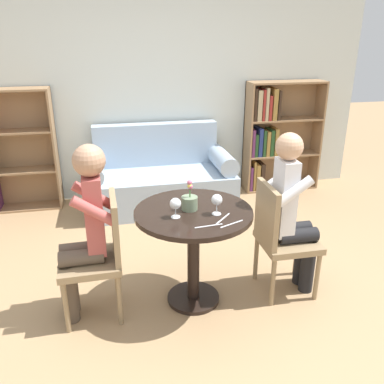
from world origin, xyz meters
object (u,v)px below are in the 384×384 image
object	(u,v)px
couch	(160,180)
person_right	(293,212)
wine_glass_right	(217,200)
flower_vase	(190,201)
person_left	(85,229)
chair_right	(280,234)
chair_left	(100,252)
bookshelf_right	(272,136)
wine_glass_left	(175,204)

from	to	relation	value
couch	person_right	distance (m)	2.06
wine_glass_right	flower_vase	bearing A→B (deg)	145.37
person_right	person_left	bearing A→B (deg)	89.68
couch	chair_right	world-z (taller)	couch
couch	person_right	xyz separation A→B (m)	(0.76, -1.88, 0.36)
person_right	flower_vase	world-z (taller)	person_right
wine_glass_right	flower_vase	world-z (taller)	flower_vase
wine_glass_right	chair_left	bearing A→B (deg)	172.86
couch	bookshelf_right	size ratio (longest dim) A/B	1.23
person_left	couch	bearing A→B (deg)	156.92
person_right	wine_glass_left	distance (m)	0.92
person_left	flower_vase	xyz separation A→B (m)	(0.73, 0.02, 0.13)
couch	chair_left	world-z (taller)	couch
chair_right	wine_glass_right	distance (m)	0.64
bookshelf_right	wine_glass_right	size ratio (longest dim) A/B	9.35
person_right	wine_glass_right	xyz separation A→B (m)	(-0.61, -0.08, 0.18)
chair_left	wine_glass_left	world-z (taller)	chair_left
person_left	flower_vase	bearing A→B (deg)	90.16
bookshelf_right	wine_glass_left	distance (m)	2.76
bookshelf_right	wine_glass_left	size ratio (longest dim) A/B	9.80
wine_glass_left	chair_right	bearing A→B (deg)	5.31
wine_glass_left	flower_vase	xyz separation A→B (m)	(0.12, 0.11, -0.03)
person_left	person_right	world-z (taller)	person_right
couch	wine_glass_right	bearing A→B (deg)	-85.85
couch	person_left	world-z (taller)	person_left
bookshelf_right	person_right	size ratio (longest dim) A/B	1.07
chair_left	flower_vase	size ratio (longest dim) A/B	4.05
wine_glass_right	chair_right	bearing A→B (deg)	9.12
couch	person_left	bearing A→B (deg)	-111.97
chair_right	wine_glass_right	xyz separation A→B (m)	(-0.53, -0.08, 0.36)
person_left	flower_vase	distance (m)	0.74
wine_glass_left	wine_glass_right	distance (m)	0.29
chair_left	wine_glass_left	xyz separation A→B (m)	(0.53, -0.09, 0.36)
couch	flower_vase	size ratio (longest dim) A/B	7.57
person_left	wine_glass_left	distance (m)	0.64
wine_glass_left	flower_vase	world-z (taller)	flower_vase
bookshelf_right	person_left	bearing A→B (deg)	-136.26
chair_left	person_right	size ratio (longest dim) A/B	0.70
flower_vase	person_right	bearing A→B (deg)	-2.30
wine_glass_right	person_right	bearing A→B (deg)	7.77
couch	chair_right	bearing A→B (deg)	-70.46
flower_vase	chair_right	bearing A→B (deg)	-2.54
chair_left	wine_glass_left	distance (m)	0.64
person_right	wine_glass_right	size ratio (longest dim) A/B	8.76
wine_glass_right	bookshelf_right	bearing A→B (deg)	59.14
couch	wine_glass_left	xyz separation A→B (m)	(-0.14, -1.96, 0.54)
chair_left	flower_vase	bearing A→B (deg)	90.08
chair_left	wine_glass_right	bearing A→B (deg)	81.75
wine_glass_right	flower_vase	distance (m)	0.21
bookshelf_right	chair_right	size ratio (longest dim) A/B	1.52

